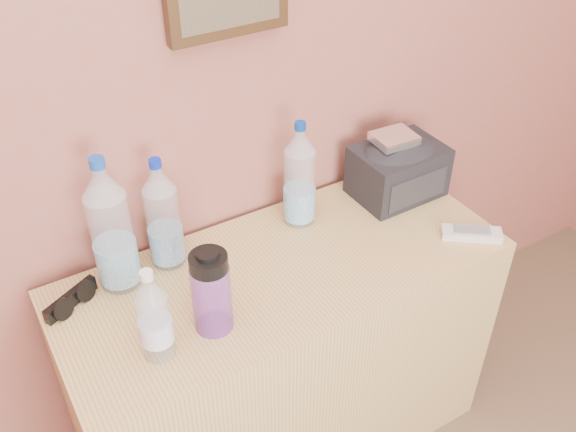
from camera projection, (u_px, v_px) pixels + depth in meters
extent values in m
plane|color=#A05040|center=(96.00, 25.00, 1.35)|extent=(4.00, 0.00, 4.00)
cube|color=tan|center=(284.00, 360.00, 1.88)|extent=(1.18, 0.49, 0.74)
cylinder|color=silver|center=(112.00, 232.00, 1.52)|extent=(0.10, 0.10, 0.32)
cylinder|color=#1447B2|center=(97.00, 163.00, 1.40)|extent=(0.04, 0.04, 0.02)
cylinder|color=#AFC2D8|center=(163.00, 219.00, 1.60)|extent=(0.08, 0.08, 0.27)
cylinder|color=#0926BA|center=(155.00, 163.00, 1.50)|extent=(0.03, 0.03, 0.02)
cylinder|color=silver|center=(300.00, 180.00, 1.74)|extent=(0.08, 0.08, 0.27)
cylinder|color=#063596|center=(300.00, 126.00, 1.64)|extent=(0.03, 0.03, 0.02)
cylinder|color=white|center=(154.00, 320.00, 1.37)|extent=(0.07, 0.07, 0.21)
cylinder|color=silver|center=(146.00, 275.00, 1.29)|extent=(0.03, 0.03, 0.02)
cylinder|color=purple|center=(212.00, 298.00, 1.44)|extent=(0.09, 0.09, 0.18)
cylinder|color=black|center=(208.00, 261.00, 1.38)|extent=(0.09, 0.09, 0.05)
cube|color=silver|center=(472.00, 234.00, 1.75)|extent=(0.16, 0.14, 0.02)
cube|color=silver|center=(394.00, 138.00, 1.82)|extent=(0.12, 0.10, 0.02)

